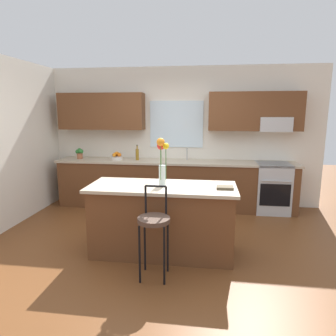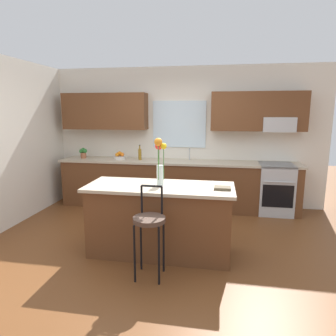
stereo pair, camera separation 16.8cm
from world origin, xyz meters
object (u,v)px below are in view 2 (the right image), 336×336
Objects in this scene: flower_vase at (160,158)px; cookbook at (222,188)px; bottle_olive_oil at (140,154)px; potted_plant_small at (83,153)px; kitchen_island at (160,219)px; fruit_bowl_oranges at (120,156)px; bar_stool_near at (149,223)px; oven_range at (275,189)px.

flower_vase reaches higher than cookbook.
bottle_olive_oil is (-1.57, 1.98, 0.10)m from cookbook.
kitchen_island is at bearing -44.40° from potted_plant_small.
fruit_bowl_oranges is at bearing 0.32° from potted_plant_small.
cookbook reaches higher than kitchen_island.
bar_stool_near is 4.34× the size of fruit_bowl_oranges.
oven_range is at bearing -0.39° from potted_plant_small.
cookbook is 3.39m from potted_plant_small.
bottle_olive_oil reaches higher than fruit_bowl_oranges.
potted_plant_small is at bearing 135.88° from flower_vase.
flower_vase reaches higher than kitchen_island.
kitchen_island is 7.85× the size of fruit_bowl_oranges.
potted_plant_small is at bearing 135.60° from kitchen_island.
kitchen_island is 0.61m from bar_stool_near.
oven_range is 3.06m from bar_stool_near.
flower_vase reaches higher than bottle_olive_oil.
fruit_bowl_oranges reaches higher than cookbook.
fruit_bowl_oranges is (-1.99, 1.98, 0.04)m from cookbook.
fruit_bowl_oranges is (-2.97, 0.03, 0.52)m from oven_range.
cookbook is at bearing -4.06° from kitchen_island.
cookbook is 0.68× the size of bottle_olive_oil.
bar_stool_near reaches higher than kitchen_island.
bottle_olive_oil is at bearing 107.33° from bar_stool_near.
oven_range is at bearing 54.56° from bar_stool_near.
potted_plant_small reaches higher than oven_range.
potted_plant_small is (-1.18, 0.00, -0.00)m from bottle_olive_oil.
fruit_bowl_oranges reaches higher than bar_stool_near.
oven_range is 3.01m from fruit_bowl_oranges.
oven_range is at bearing -0.57° from fruit_bowl_oranges.
fruit_bowl_oranges is 0.81× the size of bottle_olive_oil.
oven_range is 3.77m from potted_plant_small.
bar_stool_near is 1.71× the size of flower_vase.
bottle_olive_oil is (-2.55, 0.02, 0.58)m from oven_range.
bottle_olive_oil is 1.39× the size of potted_plant_small.
fruit_bowl_oranges reaches higher than kitchen_island.
bottle_olive_oil is at bearing 128.51° from cookbook.
flower_vase reaches higher than bar_stool_near.
flower_vase is at bearing 90.22° from bar_stool_near.
cookbook is (0.79, 0.53, 0.30)m from bar_stool_near.
kitchen_island is 3.09× the size of flower_vase.
fruit_bowl_oranges is at bearing 179.43° from oven_range.
kitchen_island is 6.38× the size of bottle_olive_oil.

